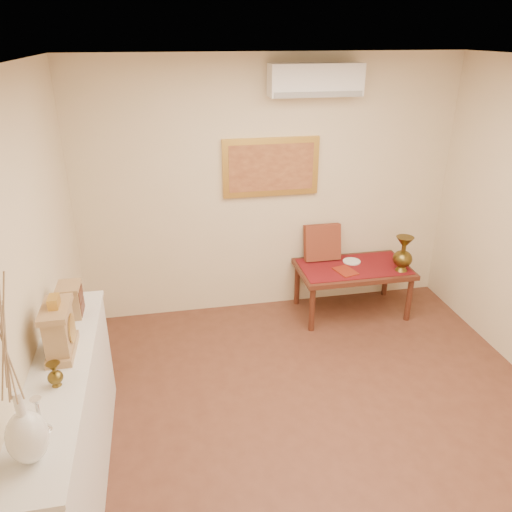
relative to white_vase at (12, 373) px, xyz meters
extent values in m
plane|color=brown|center=(1.83, 0.71, -1.49)|extent=(4.50, 4.50, 0.00)
plane|color=white|center=(1.83, 0.71, 1.21)|extent=(4.50, 4.50, 0.00)
cube|color=beige|center=(1.83, 2.96, -0.14)|extent=(4.00, 0.02, 2.70)
cube|color=beige|center=(-0.17, 0.71, -0.14)|extent=(0.02, 4.50, 2.70)
cube|color=maroon|center=(2.68, 2.59, -0.94)|extent=(1.14, 0.59, 0.01)
cylinder|color=white|center=(2.70, 2.70, -0.93)|extent=(0.19, 0.19, 0.01)
cube|color=maroon|center=(2.55, 2.48, -0.93)|extent=(0.24, 0.29, 0.01)
cube|color=#5A1217|center=(2.40, 2.84, -0.73)|extent=(0.40, 0.18, 0.41)
cube|color=silver|center=(0.01, 0.71, -1.02)|extent=(0.35, 2.00, 0.95)
cube|color=silver|center=(0.01, 0.71, -0.53)|extent=(0.37, 2.02, 0.03)
cube|color=#A78356|center=(0.01, 0.89, -0.49)|extent=(0.16, 0.36, 0.05)
cube|color=#A78356|center=(0.01, 0.89, -0.34)|extent=(0.14, 0.30, 0.25)
cylinder|color=beige|center=(0.08, 0.89, -0.34)|extent=(0.01, 0.17, 0.17)
cylinder|color=gold|center=(0.09, 0.89, -0.34)|extent=(0.01, 0.19, 0.19)
cube|color=#A78356|center=(0.01, 0.89, -0.19)|extent=(0.17, 0.34, 0.04)
cube|color=gold|center=(0.01, 0.89, -0.14)|extent=(0.06, 0.11, 0.07)
cube|color=#A78356|center=(0.01, 1.38, -0.40)|extent=(0.15, 0.20, 0.22)
cube|color=#4F2417|center=(0.08, 1.38, -0.45)|extent=(0.01, 0.17, 0.09)
cube|color=#4F2417|center=(0.08, 1.38, -0.35)|extent=(0.01, 0.17, 0.09)
cube|color=#A78356|center=(0.01, 1.38, -0.28)|extent=(0.16, 0.21, 0.02)
cube|color=#4F2417|center=(2.68, 2.59, -0.97)|extent=(1.20, 0.70, 0.05)
cylinder|color=#4F2417|center=(2.14, 2.30, -1.24)|extent=(0.06, 0.06, 0.50)
cylinder|color=#4F2417|center=(3.22, 2.30, -1.24)|extent=(0.06, 0.06, 0.50)
cylinder|color=#4F2417|center=(2.14, 2.88, -1.24)|extent=(0.06, 0.06, 0.50)
cylinder|color=#4F2417|center=(3.22, 2.88, -1.24)|extent=(0.06, 0.06, 0.50)
cube|color=gold|center=(1.83, 2.94, 0.11)|extent=(1.00, 0.05, 0.60)
cube|color=#AA653B|center=(1.83, 2.91, 0.11)|extent=(0.88, 0.01, 0.48)
cube|color=white|center=(2.23, 2.83, 0.96)|extent=(0.90, 0.24, 0.30)
cube|color=gray|center=(2.23, 2.71, 0.84)|extent=(0.86, 0.02, 0.05)
camera|label=1|loc=(0.72, -1.97, 1.38)|focal=35.00mm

